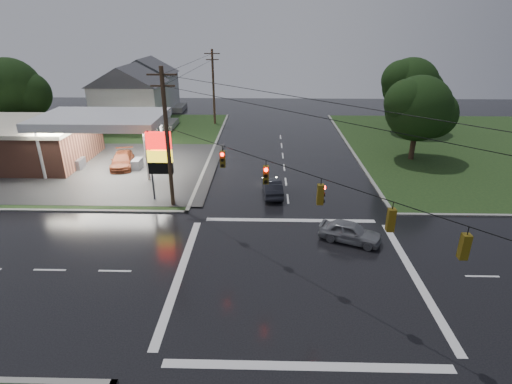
{
  "coord_description": "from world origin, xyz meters",
  "views": [
    {
      "loc": [
        -1.92,
        -20.12,
        13.87
      ],
      "look_at": [
        -2.57,
        5.39,
        3.0
      ],
      "focal_mm": 28.0,
      "sensor_mm": 36.0,
      "label": 1
    }
  ],
  "objects_px": {
    "tree_nw_behind": "(11,89)",
    "car_pump": "(122,160)",
    "house_far": "(147,84)",
    "car_north": "(272,187)",
    "utility_pole_nw": "(167,138)",
    "pylon_sign": "(160,155)",
    "tree_ne_near": "(420,109)",
    "gas_station": "(39,140)",
    "tree_ne_far": "(412,86)",
    "car_crossing": "(350,232)",
    "utility_pole_n": "(213,86)",
    "house_near": "(130,96)"
  },
  "relations": [
    {
      "from": "house_near",
      "to": "house_far",
      "type": "bearing_deg",
      "value": 94.76
    },
    {
      "from": "tree_ne_near",
      "to": "car_crossing",
      "type": "height_order",
      "value": "tree_ne_near"
    },
    {
      "from": "tree_ne_near",
      "to": "pylon_sign",
      "type": "bearing_deg",
      "value": -154.99
    },
    {
      "from": "gas_station",
      "to": "tree_ne_far",
      "type": "relative_size",
      "value": 2.67
    },
    {
      "from": "pylon_sign",
      "to": "house_near",
      "type": "relative_size",
      "value": 0.54
    },
    {
      "from": "pylon_sign",
      "to": "tree_ne_near",
      "type": "xyz_separation_m",
      "value": [
        24.64,
        11.49,
        1.55
      ]
    },
    {
      "from": "house_far",
      "to": "tree_nw_behind",
      "type": "distance_m",
      "value": 21.65
    },
    {
      "from": "tree_ne_near",
      "to": "car_crossing",
      "type": "distance_m",
      "value": 21.29
    },
    {
      "from": "utility_pole_nw",
      "to": "tree_ne_far",
      "type": "height_order",
      "value": "utility_pole_nw"
    },
    {
      "from": "car_crossing",
      "to": "car_north",
      "type": "bearing_deg",
      "value": 57.12
    },
    {
      "from": "gas_station",
      "to": "utility_pole_nw",
      "type": "relative_size",
      "value": 2.38
    },
    {
      "from": "utility_pole_n",
      "to": "car_crossing",
      "type": "relative_size",
      "value": 2.49
    },
    {
      "from": "house_near",
      "to": "tree_ne_near",
      "type": "relative_size",
      "value": 1.23
    },
    {
      "from": "pylon_sign",
      "to": "car_crossing",
      "type": "xyz_separation_m",
      "value": [
        14.39,
        -6.53,
        -3.29
      ]
    },
    {
      "from": "gas_station",
      "to": "utility_pole_n",
      "type": "xyz_separation_m",
      "value": [
        16.18,
        18.3,
        2.92
      ]
    },
    {
      "from": "utility_pole_n",
      "to": "house_near",
      "type": "distance_m",
      "value": 11.67
    },
    {
      "from": "utility_pole_n",
      "to": "tree_ne_near",
      "type": "xyz_separation_m",
      "value": [
        23.64,
        -16.01,
        0.09
      ]
    },
    {
      "from": "pylon_sign",
      "to": "utility_pole_n",
      "type": "xyz_separation_m",
      "value": [
        1.0,
        27.5,
        1.46
      ]
    },
    {
      "from": "tree_ne_far",
      "to": "car_north",
      "type": "distance_m",
      "value": 29.34
    },
    {
      "from": "utility_pole_nw",
      "to": "car_north",
      "type": "distance_m",
      "value": 9.87
    },
    {
      "from": "car_pump",
      "to": "tree_ne_near",
      "type": "bearing_deg",
      "value": -5.97
    },
    {
      "from": "tree_ne_far",
      "to": "car_north",
      "type": "bearing_deg",
      "value": -129.88
    },
    {
      "from": "tree_nw_behind",
      "to": "tree_ne_far",
      "type": "xyz_separation_m",
      "value": [
        50.99,
        4.0,
        -0.0
      ]
    },
    {
      "from": "utility_pole_nw",
      "to": "house_far",
      "type": "bearing_deg",
      "value": 107.92
    },
    {
      "from": "tree_nw_behind",
      "to": "tree_ne_far",
      "type": "height_order",
      "value": "tree_nw_behind"
    },
    {
      "from": "house_near",
      "to": "car_pump",
      "type": "xyz_separation_m",
      "value": [
        4.19,
        -17.27,
        -3.66
      ]
    },
    {
      "from": "pylon_sign",
      "to": "house_far",
      "type": "xyz_separation_m",
      "value": [
        -11.45,
        37.5,
        0.39
      ]
    },
    {
      "from": "utility_pole_nw",
      "to": "house_near",
      "type": "xyz_separation_m",
      "value": [
        -11.45,
        26.5,
        -1.32
      ]
    },
    {
      "from": "utility_pole_nw",
      "to": "car_crossing",
      "type": "height_order",
      "value": "utility_pole_nw"
    },
    {
      "from": "utility_pole_nw",
      "to": "house_far",
      "type": "relative_size",
      "value": 1.0
    },
    {
      "from": "pylon_sign",
      "to": "utility_pole_nw",
      "type": "relative_size",
      "value": 0.55
    },
    {
      "from": "tree_nw_behind",
      "to": "house_far",
      "type": "bearing_deg",
      "value": 56.56
    },
    {
      "from": "house_far",
      "to": "tree_nw_behind",
      "type": "xyz_separation_m",
      "value": [
        -11.89,
        -18.01,
        1.77
      ]
    },
    {
      "from": "house_near",
      "to": "house_far",
      "type": "distance_m",
      "value": 12.04
    },
    {
      "from": "gas_station",
      "to": "utility_pole_n",
      "type": "distance_m",
      "value": 24.6
    },
    {
      "from": "pylon_sign",
      "to": "utility_pole_nw",
      "type": "bearing_deg",
      "value": -45.0
    },
    {
      "from": "gas_station",
      "to": "car_crossing",
      "type": "height_order",
      "value": "gas_station"
    },
    {
      "from": "tree_nw_behind",
      "to": "tree_ne_near",
      "type": "distance_m",
      "value": 48.65
    },
    {
      "from": "car_pump",
      "to": "tree_ne_far",
      "type": "bearing_deg",
      "value": 12.23
    },
    {
      "from": "car_pump",
      "to": "utility_pole_nw",
      "type": "bearing_deg",
      "value": -63.83
    },
    {
      "from": "house_far",
      "to": "car_north",
      "type": "xyz_separation_m",
      "value": [
        20.62,
        -36.12,
        -3.69
      ]
    },
    {
      "from": "utility_pole_nw",
      "to": "car_north",
      "type": "relative_size",
      "value": 2.52
    },
    {
      "from": "tree_nw_behind",
      "to": "car_pump",
      "type": "relative_size",
      "value": 1.94
    },
    {
      "from": "house_far",
      "to": "tree_ne_far",
      "type": "distance_m",
      "value": 41.57
    },
    {
      "from": "gas_station",
      "to": "car_north",
      "type": "xyz_separation_m",
      "value": [
        24.34,
        -7.82,
        -1.83
      ]
    },
    {
      "from": "house_near",
      "to": "gas_station",
      "type": "bearing_deg",
      "value": -106.17
    },
    {
      "from": "house_near",
      "to": "tree_ne_far",
      "type": "height_order",
      "value": "tree_ne_far"
    },
    {
      "from": "tree_ne_far",
      "to": "car_crossing",
      "type": "bearing_deg",
      "value": -113.83
    },
    {
      "from": "car_crossing",
      "to": "utility_pole_n",
      "type": "bearing_deg",
      "value": 45.14
    },
    {
      "from": "house_near",
      "to": "house_far",
      "type": "height_order",
      "value": "same"
    }
  ]
}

